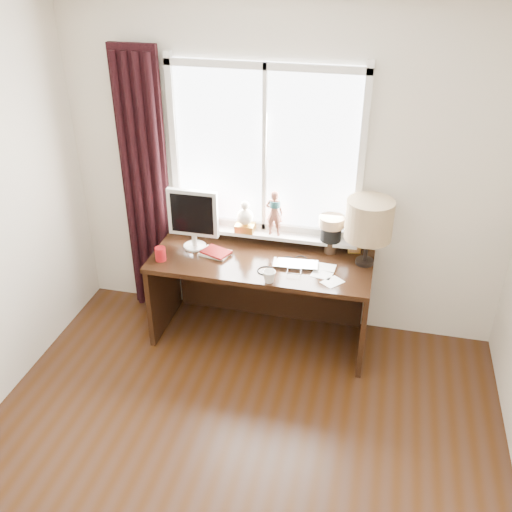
% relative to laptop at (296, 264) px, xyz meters
% --- Properties ---
extents(floor, '(3.50, 4.00, 0.00)m').
position_rel_laptop_xyz_m(floor, '(-0.18, -1.59, -0.76)').
color(floor, '#372014').
rests_on(floor, ground).
extents(ceiling, '(3.50, 4.00, 0.00)m').
position_rel_laptop_xyz_m(ceiling, '(-0.18, -1.59, 1.84)').
color(ceiling, white).
rests_on(ceiling, wall_back).
extents(wall_back, '(3.50, 0.00, 2.60)m').
position_rel_laptop_xyz_m(wall_back, '(-0.18, 0.41, 0.54)').
color(wall_back, beige).
rests_on(wall_back, ground).
extents(laptop, '(0.36, 0.24, 0.03)m').
position_rel_laptop_xyz_m(laptop, '(0.00, 0.00, 0.00)').
color(laptop, silver).
rests_on(laptop, desk).
extents(mug, '(0.13, 0.13, 0.10)m').
position_rel_laptop_xyz_m(mug, '(-0.15, -0.26, 0.03)').
color(mug, white).
rests_on(mug, desk).
extents(red_cup, '(0.08, 0.08, 0.11)m').
position_rel_laptop_xyz_m(red_cup, '(-1.02, -0.15, 0.04)').
color(red_cup, '#9C0F13').
rests_on(red_cup, desk).
extents(window, '(1.52, 0.22, 1.40)m').
position_rel_laptop_xyz_m(window, '(-0.30, 0.35, 0.55)').
color(window, white).
rests_on(window, ground).
extents(curtain, '(0.38, 0.09, 2.25)m').
position_rel_laptop_xyz_m(curtain, '(-1.31, 0.31, 0.35)').
color(curtain, black).
rests_on(curtain, floor).
extents(desk, '(1.70, 0.70, 0.75)m').
position_rel_laptop_xyz_m(desk, '(-0.28, 0.13, -0.26)').
color(desk, black).
rests_on(desk, floor).
extents(monitor, '(0.40, 0.18, 0.49)m').
position_rel_laptop_xyz_m(monitor, '(-0.84, 0.11, 0.26)').
color(monitor, beige).
rests_on(monitor, desk).
extents(notebook_stack, '(0.26, 0.22, 0.03)m').
position_rel_laptop_xyz_m(notebook_stack, '(-0.64, 0.03, 0.00)').
color(notebook_stack, beige).
rests_on(notebook_stack, desk).
extents(brush_holder, '(0.09, 0.09, 0.25)m').
position_rel_laptop_xyz_m(brush_holder, '(0.23, 0.27, 0.05)').
color(brush_holder, black).
rests_on(brush_holder, desk).
extents(icon_frame, '(0.10, 0.04, 0.13)m').
position_rel_laptop_xyz_m(icon_frame, '(0.41, 0.30, 0.05)').
color(icon_frame, gold).
rests_on(icon_frame, desk).
extents(table_lamp, '(0.35, 0.35, 0.52)m').
position_rel_laptop_xyz_m(table_lamp, '(0.50, 0.16, 0.35)').
color(table_lamp, black).
rests_on(table_lamp, desk).
extents(loose_papers, '(0.26, 0.35, 0.00)m').
position_rel_laptop_xyz_m(loose_papers, '(0.24, -0.07, -0.01)').
color(loose_papers, white).
rests_on(loose_papers, desk).
extents(desk_cables, '(0.35, 0.36, 0.01)m').
position_rel_laptop_xyz_m(desk_cables, '(-0.11, -0.01, -0.01)').
color(desk_cables, black).
rests_on(desk_cables, desk).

